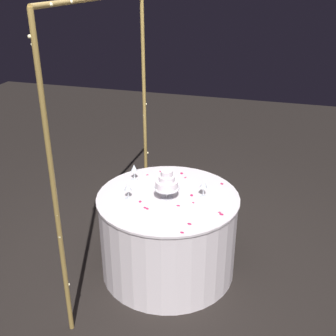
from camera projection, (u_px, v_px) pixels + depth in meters
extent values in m
plane|color=black|center=(168.00, 268.00, 3.99)|extent=(12.00, 12.00, 0.00)
cylinder|color=olive|center=(55.00, 196.00, 2.82)|extent=(0.04, 0.04, 2.38)
cylinder|color=olive|center=(145.00, 114.00, 4.42)|extent=(0.04, 0.04, 2.38)
sphere|color=#F9EAB2|center=(69.00, 295.00, 3.19)|extent=(0.02, 0.02, 0.02)
sphere|color=#F9EAB2|center=(142.00, 25.00, 4.04)|extent=(0.02, 0.02, 0.02)
sphere|color=#F9EAB2|center=(51.00, 5.00, 2.48)|extent=(0.02, 0.02, 0.02)
sphere|color=#F9EAB2|center=(57.00, 215.00, 2.88)|extent=(0.02, 0.02, 0.02)
sphere|color=#F9EAB2|center=(145.00, 181.00, 4.74)|extent=(0.02, 0.02, 0.02)
sphere|color=#F9EAB2|center=(71.00, 2.00, 2.70)|extent=(0.02, 0.02, 0.02)
sphere|color=#F9EAB2|center=(68.00, 284.00, 3.15)|extent=(0.02, 0.02, 0.02)
sphere|color=#F9EAB2|center=(144.00, 115.00, 4.42)|extent=(0.02, 0.02, 0.02)
sphere|color=#F9EAB2|center=(33.00, 45.00, 2.41)|extent=(0.02, 0.02, 0.02)
sphere|color=#F9EAB2|center=(148.00, 194.00, 4.82)|extent=(0.02, 0.02, 0.02)
sphere|color=#F9EAB2|center=(30.00, 37.00, 2.37)|extent=(0.02, 0.02, 0.02)
sphere|color=#F9EAB2|center=(141.00, 9.00, 3.99)|extent=(0.02, 0.02, 0.02)
sphere|color=#F9EAB2|center=(60.00, 237.00, 2.95)|extent=(0.02, 0.02, 0.02)
sphere|color=#F9EAB2|center=(148.00, 153.00, 4.62)|extent=(0.02, 0.02, 0.02)
sphere|color=#F9EAB2|center=(55.00, 188.00, 2.81)|extent=(0.02, 0.02, 0.02)
sphere|color=#F9EAB2|center=(146.00, 104.00, 4.37)|extent=(0.02, 0.02, 0.02)
cylinder|color=white|center=(168.00, 235.00, 3.83)|extent=(1.23, 1.23, 0.76)
cylinder|color=white|center=(168.00, 197.00, 3.67)|extent=(1.25, 1.25, 0.02)
cylinder|color=silver|center=(167.00, 198.00, 3.63)|extent=(0.11, 0.11, 0.01)
cylinder|color=silver|center=(167.00, 193.00, 3.61)|extent=(0.02, 0.02, 0.09)
cylinder|color=silver|center=(167.00, 188.00, 3.58)|extent=(0.22, 0.22, 0.01)
cylinder|color=white|center=(167.00, 184.00, 3.57)|extent=(0.19, 0.19, 0.06)
cylinder|color=white|center=(167.00, 178.00, 3.55)|extent=(0.14, 0.14, 0.05)
cylinder|color=white|center=(167.00, 173.00, 3.53)|extent=(0.10, 0.10, 0.05)
cylinder|color=silver|center=(128.00, 198.00, 3.62)|extent=(0.06, 0.06, 0.00)
cylinder|color=silver|center=(128.00, 194.00, 3.60)|extent=(0.01, 0.01, 0.08)
cone|color=silver|center=(128.00, 187.00, 3.57)|extent=(0.06, 0.06, 0.06)
cylinder|color=silver|center=(203.00, 196.00, 3.66)|extent=(0.06, 0.06, 0.00)
cylinder|color=silver|center=(203.00, 192.00, 3.64)|extent=(0.01, 0.01, 0.08)
cone|color=silver|center=(204.00, 184.00, 3.61)|extent=(0.07, 0.07, 0.07)
cylinder|color=silver|center=(134.00, 179.00, 3.95)|extent=(0.06, 0.06, 0.00)
cylinder|color=silver|center=(134.00, 175.00, 3.93)|extent=(0.01, 0.01, 0.08)
cone|color=silver|center=(134.00, 168.00, 3.90)|extent=(0.06, 0.06, 0.07)
ellipsoid|color=#C61951|center=(192.00, 195.00, 3.67)|extent=(0.04, 0.04, 0.00)
ellipsoid|color=#C61951|center=(160.00, 171.00, 4.11)|extent=(0.03, 0.03, 0.00)
ellipsoid|color=#C61951|center=(182.00, 232.00, 3.15)|extent=(0.03, 0.04, 0.00)
ellipsoid|color=#C61951|center=(140.00, 202.00, 3.57)|extent=(0.04, 0.03, 0.00)
ellipsoid|color=#C61951|center=(219.00, 212.00, 3.41)|extent=(0.02, 0.03, 0.00)
ellipsoid|color=#C61951|center=(147.00, 175.00, 4.04)|extent=(0.03, 0.03, 0.00)
ellipsoid|color=#C61951|center=(222.00, 184.00, 3.87)|extent=(0.04, 0.04, 0.00)
ellipsoid|color=#C61951|center=(182.00, 173.00, 4.07)|extent=(0.05, 0.04, 0.00)
ellipsoid|color=#C61951|center=(172.00, 178.00, 3.98)|extent=(0.03, 0.03, 0.00)
ellipsoid|color=#C61951|center=(189.00, 224.00, 3.26)|extent=(0.03, 0.04, 0.00)
ellipsoid|color=#C61951|center=(147.00, 209.00, 3.47)|extent=(0.04, 0.04, 0.00)
ellipsoid|color=#C61951|center=(170.00, 188.00, 3.79)|extent=(0.02, 0.03, 0.00)
ellipsoid|color=#C61951|center=(193.00, 203.00, 3.56)|extent=(0.03, 0.03, 0.00)
ellipsoid|color=#C61951|center=(178.00, 206.00, 3.51)|extent=(0.02, 0.03, 0.00)
ellipsoid|color=#C61951|center=(145.00, 208.00, 3.48)|extent=(0.03, 0.04, 0.00)
ellipsoid|color=#C61951|center=(185.00, 177.00, 3.99)|extent=(0.03, 0.03, 0.00)
ellipsoid|color=#C61951|center=(221.00, 214.00, 3.39)|extent=(0.04, 0.05, 0.00)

